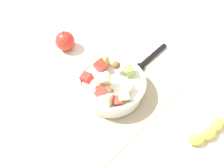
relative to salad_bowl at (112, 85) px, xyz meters
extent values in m
plane|color=silver|center=(0.01, 0.00, -0.05)|extent=(2.40, 2.40, 0.00)
cube|color=tan|center=(0.01, 0.00, -0.04)|extent=(0.44, 0.35, 0.01)
cylinder|color=white|center=(0.00, 0.00, -0.01)|extent=(0.22, 0.22, 0.06)
torus|color=white|center=(0.00, 0.00, 0.02)|extent=(0.24, 0.24, 0.02)
sphere|color=brown|center=(-0.04, -0.04, 0.05)|extent=(0.04, 0.04, 0.03)
cube|color=#E5D684|center=(-0.02, -0.08, 0.04)|extent=(0.05, 0.05, 0.04)
cube|color=red|center=(-0.05, 0.07, 0.03)|extent=(0.04, 0.05, 0.03)
cube|color=#8CB74C|center=(0.07, -0.02, 0.04)|extent=(0.05, 0.05, 0.04)
cube|color=#8CB74C|center=(0.03, 0.07, 0.04)|extent=(0.05, 0.06, 0.05)
sphere|color=brown|center=(0.04, 0.02, 0.05)|extent=(0.04, 0.04, 0.04)
cube|color=beige|center=(0.02, -0.06, 0.04)|extent=(0.04, 0.04, 0.04)
cube|color=beige|center=(-0.05, 0.02, 0.04)|extent=(0.03, 0.03, 0.03)
cube|color=beige|center=(0.06, 0.06, 0.03)|extent=(0.04, 0.04, 0.03)
cube|color=beige|center=(-0.03, 0.00, 0.06)|extent=(0.06, 0.05, 0.04)
cube|color=beige|center=(-0.07, -0.05, 0.03)|extent=(0.05, 0.05, 0.05)
cube|color=red|center=(0.01, 0.06, 0.04)|extent=(0.04, 0.04, 0.04)
cube|color=red|center=(-0.07, -0.02, 0.04)|extent=(0.04, 0.04, 0.03)
cube|color=red|center=(-0.04, -0.07, 0.03)|extent=(0.04, 0.04, 0.03)
ellipsoid|color=black|center=(0.15, 0.01, -0.03)|extent=(0.06, 0.04, 0.01)
cube|color=black|center=(0.25, 0.01, -0.04)|extent=(0.16, 0.03, 0.01)
sphere|color=red|center=(0.03, 0.29, -0.01)|extent=(0.08, 0.08, 0.08)
cylinder|color=brown|center=(0.03, 0.29, 0.04)|extent=(0.00, 0.00, 0.01)
ellipsoid|color=yellow|center=(0.06, -0.31, -0.03)|extent=(0.07, 0.06, 0.04)
ellipsoid|color=yellow|center=(0.10, -0.33, -0.03)|extent=(0.06, 0.05, 0.04)
ellipsoid|color=yellow|center=(0.15, -0.33, -0.03)|extent=(0.06, 0.04, 0.04)
camera|label=1|loc=(-0.34, -0.35, 0.65)|focal=38.37mm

